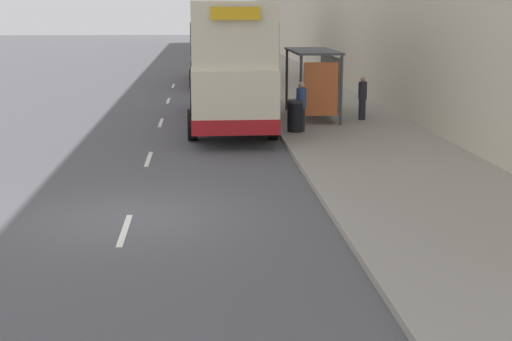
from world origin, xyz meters
The scene contains 15 objects.
ground_plane centered at (0.00, 0.00, 0.00)m, with size 220.00×220.00×0.00m, color #515156.
pavement centered at (6.50, 38.50, 0.07)m, with size 5.00×93.00×0.14m.
lane_mark_0 centered at (0.00, -0.86, 0.01)m, with size 0.12×2.00×0.01m.
lane_mark_1 centered at (0.00, 5.72, 0.01)m, with size 0.12×2.00×0.01m.
lane_mark_2 centered at (0.00, 12.30, 0.01)m, with size 0.12×2.00×0.01m.
lane_mark_3 centered at (0.00, 18.88, 0.01)m, with size 0.12×2.00×0.01m.
lane_mark_4 centered at (0.00, 25.45, 0.01)m, with size 0.12×2.00×0.01m.
bus_shelter centered at (5.77, 12.06, 1.88)m, with size 1.60×4.20×2.48m.
double_decker_bus_near centered at (2.47, 12.01, 2.29)m, with size 2.85×11.12×4.30m.
double_decker_bus_ahead centered at (2.33, 27.53, 2.28)m, with size 2.85×10.47×4.30m.
car_0 centered at (2.24, 70.28, 0.89)m, with size 1.95×4.10×1.81m.
pedestrian_at_shelter centered at (4.74, 9.20, 0.97)m, with size 0.32×0.32×1.63m.
pedestrian_1 centered at (7.32, 11.58, 0.95)m, with size 0.31×0.31×1.58m.
pedestrian_2 centered at (6.75, 14.51, 1.09)m, with size 0.37×0.37×1.86m.
litter_bin centered at (4.55, 9.16, 0.67)m, with size 0.55×0.55×1.05m.
Camera 1 is at (1.45, -13.79, 4.02)m, focal length 50.00 mm.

